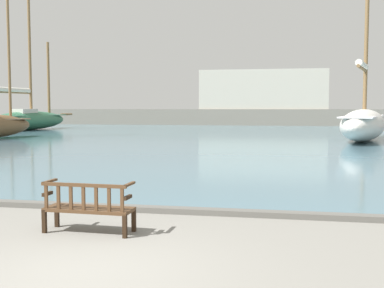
% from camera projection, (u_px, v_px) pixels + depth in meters
% --- Properties ---
extents(ground_plane, '(160.00, 160.00, 0.00)m').
position_uv_depth(ground_plane, '(81.00, 273.00, 6.54)').
color(ground_plane, gray).
extents(harbor_water, '(100.00, 80.00, 0.08)m').
position_uv_depth(harbor_water, '(257.00, 129.00, 49.63)').
color(harbor_water, slate).
rests_on(harbor_water, ground).
extents(quay_edge_kerb, '(40.00, 0.30, 0.12)m').
position_uv_depth(quay_edge_kerb, '(155.00, 209.00, 10.31)').
color(quay_edge_kerb, '#5B5954').
rests_on(quay_edge_kerb, ground).
extents(park_bench, '(1.62, 0.59, 0.92)m').
position_uv_depth(park_bench, '(88.00, 207.00, 8.59)').
color(park_bench, black).
rests_on(park_bench, ground).
extents(sailboat_centre_channel, '(4.06, 12.66, 12.48)m').
position_uv_depth(sailboat_centre_channel, '(29.00, 118.00, 46.02)').
color(sailboat_centre_channel, '#2D6647').
rests_on(sailboat_centre_channel, harbor_water).
extents(sailboat_far_port, '(5.23, 12.55, 16.11)m').
position_uv_depth(sailboat_far_port, '(364.00, 122.00, 31.02)').
color(sailboat_far_port, silver).
rests_on(sailboat_far_port, harbor_water).
extents(far_breakwater, '(53.06, 2.40, 6.70)m').
position_uv_depth(far_breakwater, '(261.00, 108.00, 57.47)').
color(far_breakwater, slate).
rests_on(far_breakwater, ground).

